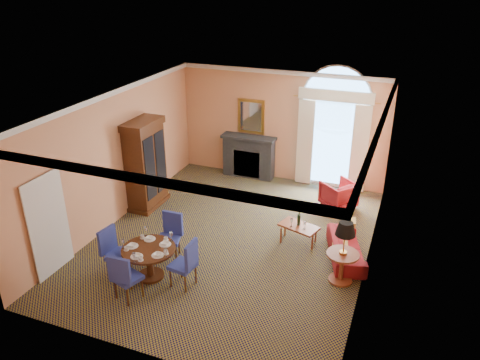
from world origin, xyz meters
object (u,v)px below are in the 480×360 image
at_px(armoire, 145,166).
at_px(side_table, 344,245).
at_px(dining_table, 149,255).
at_px(sofa, 346,247).
at_px(armchair, 338,194).
at_px(coffee_table, 299,227).

relative_size(armoire, side_table, 1.76).
distance_m(armoire, side_table, 5.53).
distance_m(dining_table, sofa, 4.16).
relative_size(armoire, armchair, 2.99).
bearing_deg(armoire, sofa, -6.49).
height_order(armoire, side_table, armoire).
height_order(sofa, coffee_table, coffee_table).
distance_m(sofa, side_table, 1.07).
bearing_deg(sofa, side_table, 165.52).
xyz_separation_m(sofa, coffee_table, (-1.11, 0.21, 0.17)).
distance_m(armoire, coffee_table, 4.24).
xyz_separation_m(armoire, side_table, (5.32, -1.48, -0.28)).
bearing_deg(dining_table, armchair, 56.17).
relative_size(sofa, coffee_table, 1.72).
bearing_deg(coffee_table, side_table, -25.52).
bearing_deg(armchair, dining_table, 5.81).
relative_size(dining_table, sofa, 0.65).
relative_size(dining_table, coffee_table, 1.12).
xyz_separation_m(sofa, side_table, (0.05, -0.88, 0.60)).
xyz_separation_m(armoire, armchair, (4.68, 1.70, -0.76)).
height_order(dining_table, armchair, dining_table).
bearing_deg(coffee_table, armchair, 93.78).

